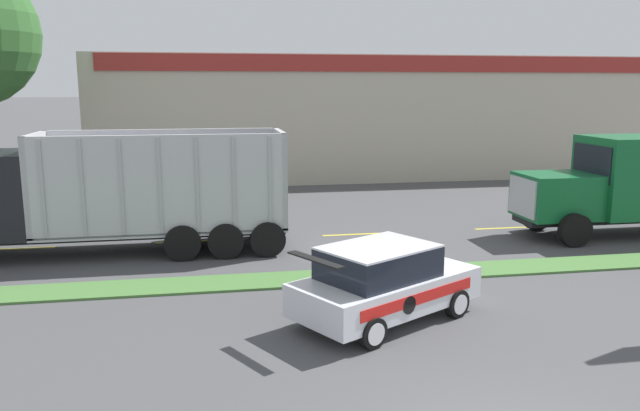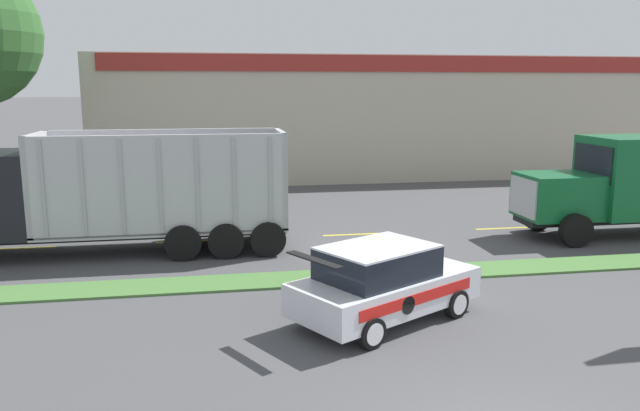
{
  "view_description": "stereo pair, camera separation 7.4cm",
  "coord_description": "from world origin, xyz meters",
  "views": [
    {
      "loc": [
        -3.92,
        -6.71,
        4.88
      ],
      "look_at": [
        -1.05,
        9.24,
        1.78
      ],
      "focal_mm": 35.0,
      "sensor_mm": 36.0,
      "label": 1
    },
    {
      "loc": [
        -3.85,
        -6.73,
        4.88
      ],
      "look_at": [
        -1.05,
        9.24,
        1.78
      ],
      "focal_mm": 35.0,
      "sensor_mm": 36.0,
      "label": 2
    }
  ],
  "objects": [
    {
      "name": "centre_line_5",
      "position": [
        6.33,
        13.09,
        0.0
      ],
      "size": [
        2.4,
        0.14,
        0.01
      ],
      "primitive_type": "cube",
      "color": "yellow",
      "rests_on": "ground_plane"
    },
    {
      "name": "rally_car",
      "position": [
        -0.39,
        5.38,
        0.84
      ],
      "size": [
        4.46,
        3.63,
        1.69
      ],
      "color": "silver",
      "rests_on": "ground_plane"
    },
    {
      "name": "grass_verge",
      "position": [
        0.0,
        8.44,
        0.03
      ],
      "size": [
        120.0,
        1.3,
        0.06
      ],
      "primitive_type": "cube",
      "color": "#477538",
      "rests_on": "ground_plane"
    },
    {
      "name": "centre_line_2",
      "position": [
        -9.87,
        13.09,
        0.0
      ],
      "size": [
        2.4,
        0.14,
        0.01
      ],
      "primitive_type": "cube",
      "color": "yellow",
      "rests_on": "ground_plane"
    },
    {
      "name": "centre_line_4",
      "position": [
        0.93,
        13.09,
        0.0
      ],
      "size": [
        2.4,
        0.14,
        0.01
      ],
      "primitive_type": "cube",
      "color": "yellow",
      "rests_on": "ground_plane"
    },
    {
      "name": "store_building_backdrop",
      "position": [
        5.27,
        29.76,
        3.22
      ],
      "size": [
        29.9,
        12.1,
        6.44
      ],
      "color": "#BCB29E",
      "rests_on": "ground_plane"
    },
    {
      "name": "dump_truck_lead",
      "position": [
        -8.6,
        12.1,
        1.61
      ],
      "size": [
        11.85,
        2.78,
        3.57
      ],
      "color": "black",
      "rests_on": "ground_plane"
    },
    {
      "name": "centre_line_3",
      "position": [
        -4.47,
        13.09,
        0.0
      ],
      "size": [
        2.4,
        0.14,
        0.01
      ],
      "primitive_type": "cube",
      "color": "yellow",
      "rests_on": "ground_plane"
    }
  ]
}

